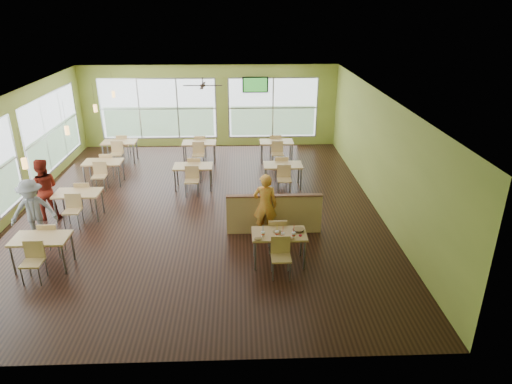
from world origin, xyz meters
TOP-DOWN VIEW (x-y plane):
  - room at (0.00, 0.00)m, footprint 12.00×12.04m
  - window_bays at (-2.65, 3.08)m, footprint 9.24×10.24m
  - main_table at (2.00, -3.00)m, footprint 1.22×1.52m
  - half_wall_divider at (2.00, -1.55)m, footprint 2.40×0.14m
  - dining_tables at (-1.05, 1.71)m, footprint 6.92×8.72m
  - pendant_lights at (-3.20, 0.68)m, footprint 0.11×7.31m
  - ceiling_fan at (-0.00, 3.00)m, footprint 1.25×1.25m
  - tv_backwall at (1.80, 5.90)m, footprint 1.00×0.07m
  - man_plaid at (1.76, -1.66)m, footprint 0.62×0.43m
  - patron_maroon at (-4.09, -0.47)m, footprint 0.95×0.82m
  - patron_grey at (-3.83, -1.79)m, footprint 1.16×0.83m
  - cup_blue at (1.63, -3.13)m, footprint 0.08×0.08m
  - cup_yellow at (1.94, -3.12)m, footprint 0.09×0.09m
  - cup_red_near at (2.06, -3.20)m, footprint 0.08×0.08m
  - cup_red_far at (2.30, -3.21)m, footprint 0.09×0.09m
  - food_basket at (2.44, -2.93)m, footprint 0.26×0.26m
  - ketchup_cup at (2.45, -3.15)m, footprint 0.07×0.07m
  - wrapper_left at (1.52, -3.27)m, footprint 0.19×0.17m
  - wrapper_mid at (1.96, -2.97)m, footprint 0.25×0.23m
  - wrapper_right at (2.23, -3.28)m, footprint 0.13×0.12m

SIDE VIEW (x-z plane):
  - half_wall_divider at x=2.00m, z-range 0.00..1.04m
  - dining_tables at x=-1.05m, z-range 0.20..1.07m
  - main_table at x=2.00m, z-range 0.20..1.07m
  - ketchup_cup at x=2.45m, z-range 0.75..0.78m
  - wrapper_right at x=2.23m, z-range 0.75..0.78m
  - wrapper_left at x=1.52m, z-range 0.75..0.79m
  - wrapper_mid at x=1.96m, z-range 0.75..0.80m
  - food_basket at x=2.44m, z-range 0.75..0.81m
  - cup_red_near at x=2.06m, z-range 0.66..0.96m
  - cup_blue at x=1.63m, z-range 0.66..0.96m
  - patron_grey at x=-3.83m, z-range 0.00..1.62m
  - cup_yellow at x=1.94m, z-range 0.65..0.97m
  - cup_red_far at x=2.30m, z-range 0.65..0.98m
  - man_plaid at x=1.76m, z-range 0.00..1.64m
  - patron_maroon at x=-4.09m, z-range 0.00..1.69m
  - window_bays at x=-2.65m, z-range 0.29..2.66m
  - room at x=0.00m, z-range 0.00..3.20m
  - tv_backwall at x=1.80m, z-range 2.15..2.75m
  - pendant_lights at x=-3.20m, z-range 2.02..2.88m
  - ceiling_fan at x=0.00m, z-range 2.80..3.09m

